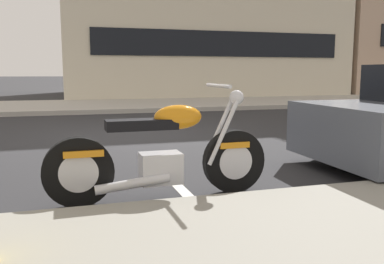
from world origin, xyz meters
TOP-DOWN VIEW (x-y plane):
  - ground_plane at (0.00, 0.00)m, footprint 260.00×260.00m
  - sidewalk_far_curb at (12.00, 7.03)m, footprint 120.00×5.00m
  - parking_stall_stripe at (0.00, -3.93)m, footprint 0.12×2.20m
  - parked_motorcycle at (-0.26, -4.18)m, footprint 2.21×0.62m

SIDE VIEW (x-z plane):
  - ground_plane at x=0.00m, z-range 0.00..0.00m
  - parking_stall_stripe at x=0.00m, z-range 0.00..0.01m
  - sidewalk_far_curb at x=12.00m, z-range 0.00..0.14m
  - parked_motorcycle at x=-0.26m, z-range -0.13..1.00m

